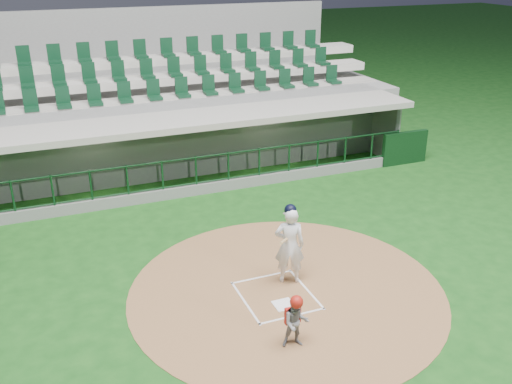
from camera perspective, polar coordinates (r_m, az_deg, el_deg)
ground at (r=13.28m, az=1.51°, el=-9.70°), size 120.00×120.00×0.00m
dirt_circle at (r=13.23m, az=3.07°, el=-9.84°), size 7.20×7.20×0.01m
home_plate at (r=12.74m, az=2.78°, el=-11.19°), size 0.43×0.43×0.02m
batter_box_chalk at (r=13.05m, az=2.04°, el=-10.29°), size 1.55×1.80×0.01m
dugout_structure at (r=19.64m, az=-7.41°, el=4.36°), size 16.40×3.70×3.00m
seating_deck at (r=22.37m, az=-9.70°, el=7.78°), size 17.00×6.72×5.15m
batter at (r=13.10m, az=3.37°, el=-5.22°), size 0.94×0.98×1.97m
catcher at (r=11.31m, az=4.00°, el=-12.74°), size 0.60×0.52×1.13m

